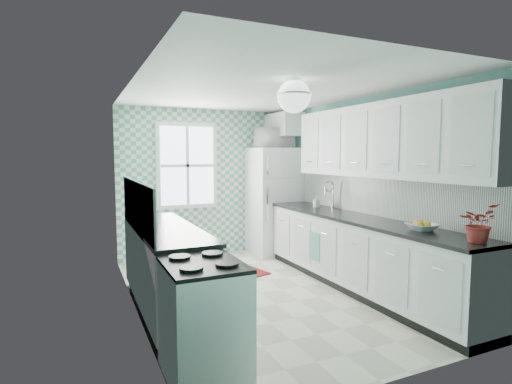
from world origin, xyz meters
name	(u,v)px	position (x,y,z in m)	size (l,w,h in m)	color
floor	(261,294)	(0.00, 0.00, -0.01)	(3.00, 4.40, 0.02)	#EDE5C9
ceiling	(261,89)	(0.00, 0.00, 2.51)	(3.00, 4.40, 0.02)	white
wall_back	(207,183)	(0.00, 2.21, 1.25)	(3.00, 0.02, 2.50)	#65A696
wall_front	(390,220)	(0.00, -2.21, 1.25)	(3.00, 0.02, 2.50)	#65A696
wall_left	(133,199)	(-1.51, 0.00, 1.25)	(0.02, 4.40, 2.50)	#65A696
wall_right	(359,190)	(1.51, 0.00, 1.25)	(0.02, 4.40, 2.50)	#65A696
accent_wall	(207,183)	(0.00, 2.19, 1.25)	(3.00, 0.01, 2.50)	#5CA68B
window	(187,166)	(-0.35, 2.16, 1.55)	(1.04, 0.05, 1.44)	white
backsplash_right	(378,196)	(1.49, -0.40, 1.20)	(0.02, 3.60, 0.51)	white
backsplash_left	(136,205)	(-1.49, -0.07, 1.20)	(0.02, 2.15, 0.51)	white
upper_cabinets_right	(381,141)	(1.33, -0.60, 1.90)	(0.33, 3.20, 0.90)	white
upper_cabinet_fridge	(284,125)	(1.30, 1.83, 2.25)	(0.40, 0.74, 0.40)	white
ceiling_light	(294,96)	(0.00, -0.80, 2.32)	(0.34, 0.34, 0.35)	silver
base_cabinets_right	(359,255)	(1.20, -0.40, 0.45)	(0.60, 3.60, 0.90)	white
countertop_right	(359,219)	(1.19, -0.40, 0.92)	(0.63, 3.60, 0.04)	black
base_cabinets_left	(165,271)	(-1.20, -0.07, 0.45)	(0.60, 2.15, 0.90)	white
countertop_left	(166,229)	(-1.19, -0.07, 0.92)	(0.63, 2.15, 0.04)	black
fridge	(274,201)	(1.11, 1.82, 0.93)	(0.81, 0.80, 1.85)	white
stove	(203,317)	(-1.20, -1.51, 0.47)	(0.59, 0.74, 0.89)	white
sink	(322,210)	(1.20, 0.46, 0.93)	(0.56, 0.47, 0.53)	silver
rug	(231,270)	(0.01, 1.06, 0.01)	(0.71, 1.02, 0.02)	maroon
dish_towel	(315,246)	(0.89, 0.15, 0.48)	(0.02, 0.26, 0.38)	#51B09D
fruit_bowl	(422,227)	(1.20, -1.40, 0.98)	(0.31, 0.31, 0.08)	white
potted_plant	(478,223)	(1.20, -2.03, 1.12)	(0.32, 0.28, 0.36)	#A71116
soap_bottle	(316,202)	(1.25, 0.68, 1.02)	(0.08, 0.08, 0.17)	#A1B9C7
microwave	(274,138)	(1.11, 1.82, 2.02)	(0.62, 0.42, 0.34)	white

